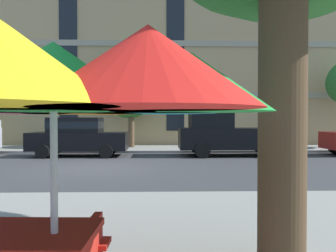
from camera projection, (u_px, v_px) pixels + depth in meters
The scene contains 7 objects.
ground_plane at pixel (94, 168), 11.67m from camera, with size 120.00×120.00×0.00m, color #38383A.
sidewalk_far at pixel (118, 149), 18.47m from camera, with size 56.00×3.60×0.12m, color gray.
apartment_building at pixel (130, 20), 26.47m from camera, with size 39.51×12.08×19.20m.
sedan_black at pixel (78, 136), 15.31m from camera, with size 4.40×1.98×1.78m.
pickup_black at pixel (229, 134), 15.50m from camera, with size 5.10×2.12×2.20m.
street_tree_middle at pixel (130, 85), 19.18m from camera, with size 3.67×3.19×5.55m.
patio_umbrella at pixel (53, 81), 2.68m from camera, with size 3.55×3.55×2.32m.
Camera 1 is at (2.27, -11.71, 1.69)m, focal length 35.66 mm.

